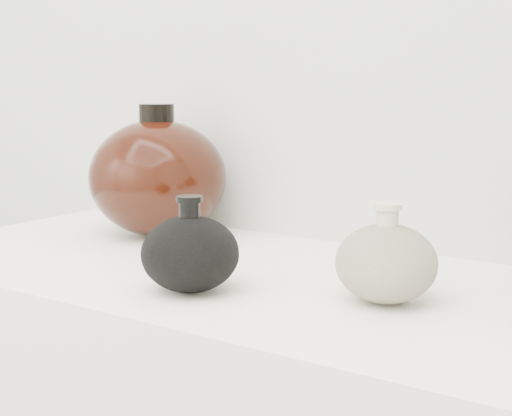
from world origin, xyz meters
The scene contains 3 objects.
black_gourd_vase centered at (-0.02, 0.83, 0.95)m, with size 0.15×0.15×0.13m.
cream_gourd_vase centered at (0.21, 0.92, 0.95)m, with size 0.13×0.13×0.12m.
left_round_pot centered at (-0.30, 1.08, 1.00)m, with size 0.25×0.25×0.23m.
Camera 1 is at (0.55, 0.13, 1.16)m, focal length 50.00 mm.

